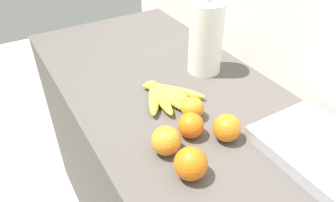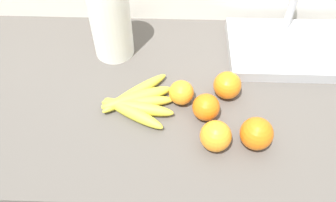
{
  "view_description": "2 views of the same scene",
  "coord_description": "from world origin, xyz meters",
  "px_view_note": "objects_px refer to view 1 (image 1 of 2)",
  "views": [
    {
      "loc": [
        0.56,
        -0.49,
        1.54
      ],
      "look_at": [
        -0.13,
        -0.08,
        0.95
      ],
      "focal_mm": 34.71,
      "sensor_mm": 36.0,
      "label": 1
    },
    {
      "loc": [
        -0.08,
        -0.66,
        1.69
      ],
      "look_at": [
        -0.1,
        -0.09,
        0.99
      ],
      "focal_mm": 38.0,
      "sensor_mm": 36.0,
      "label": 2
    }
  ],
  "objects_px": {
    "orange_right": "(226,128)",
    "sink_basin": "(332,156)",
    "banana_bunch": "(164,95)",
    "orange_back_right": "(166,141)",
    "paper_towel_roll": "(206,38)",
    "orange_far_right": "(193,108)",
    "orange_back_left": "(191,164)",
    "orange_front": "(191,125)"
  },
  "relations": [
    {
      "from": "orange_back_left",
      "to": "orange_far_right",
      "type": "xyz_separation_m",
      "value": [
        -0.19,
        0.13,
        -0.01
      ]
    },
    {
      "from": "banana_bunch",
      "to": "sink_basin",
      "type": "height_order",
      "value": "sink_basin"
    },
    {
      "from": "banana_bunch",
      "to": "orange_right",
      "type": "relative_size",
      "value": 2.79
    },
    {
      "from": "orange_back_left",
      "to": "sink_basin",
      "type": "distance_m",
      "value": 0.37
    },
    {
      "from": "banana_bunch",
      "to": "orange_right",
      "type": "bearing_deg",
      "value": 11.06
    },
    {
      "from": "orange_back_right",
      "to": "orange_right",
      "type": "distance_m",
      "value": 0.17
    },
    {
      "from": "orange_back_left",
      "to": "paper_towel_roll",
      "type": "relative_size",
      "value": 0.29
    },
    {
      "from": "orange_front",
      "to": "orange_back_right",
      "type": "distance_m",
      "value": 0.09
    },
    {
      "from": "banana_bunch",
      "to": "orange_front",
      "type": "relative_size",
      "value": 2.96
    },
    {
      "from": "banana_bunch",
      "to": "orange_front",
      "type": "height_order",
      "value": "orange_front"
    },
    {
      "from": "banana_bunch",
      "to": "orange_back_left",
      "type": "xyz_separation_m",
      "value": [
        0.31,
        -0.11,
        0.02
      ]
    },
    {
      "from": "paper_towel_roll",
      "to": "orange_right",
      "type": "bearing_deg",
      "value": -26.93
    },
    {
      "from": "banana_bunch",
      "to": "orange_back_left",
      "type": "bearing_deg",
      "value": -19.18
    },
    {
      "from": "banana_bunch",
      "to": "orange_back_right",
      "type": "xyz_separation_m",
      "value": [
        0.21,
        -0.12,
        0.02
      ]
    },
    {
      "from": "orange_far_right",
      "to": "orange_back_right",
      "type": "relative_size",
      "value": 0.87
    },
    {
      "from": "orange_front",
      "to": "orange_right",
      "type": "distance_m",
      "value": 0.1
    },
    {
      "from": "orange_far_right",
      "to": "sink_basin",
      "type": "height_order",
      "value": "sink_basin"
    },
    {
      "from": "paper_towel_roll",
      "to": "banana_bunch",
      "type": "bearing_deg",
      "value": -68.46
    },
    {
      "from": "orange_right",
      "to": "paper_towel_roll",
      "type": "distance_m",
      "value": 0.39
    },
    {
      "from": "paper_towel_roll",
      "to": "sink_basin",
      "type": "xyz_separation_m",
      "value": [
        0.55,
        0.01,
        -0.11
      ]
    },
    {
      "from": "orange_far_right",
      "to": "paper_towel_roll",
      "type": "xyz_separation_m",
      "value": [
        -0.21,
        0.2,
        0.1
      ]
    },
    {
      "from": "banana_bunch",
      "to": "orange_right",
      "type": "distance_m",
      "value": 0.26
    },
    {
      "from": "orange_front",
      "to": "orange_back_right",
      "type": "bearing_deg",
      "value": -77.12
    },
    {
      "from": "orange_back_left",
      "to": "paper_towel_roll",
      "type": "distance_m",
      "value": 0.53
    },
    {
      "from": "orange_far_right",
      "to": "orange_right",
      "type": "relative_size",
      "value": 0.89
    },
    {
      "from": "orange_front",
      "to": "paper_towel_roll",
      "type": "relative_size",
      "value": 0.25
    },
    {
      "from": "orange_front",
      "to": "banana_bunch",
      "type": "bearing_deg",
      "value": 172.41
    },
    {
      "from": "orange_far_right",
      "to": "orange_right",
      "type": "xyz_separation_m",
      "value": [
        0.13,
        0.02,
        0.0
      ]
    },
    {
      "from": "banana_bunch",
      "to": "sink_basin",
      "type": "relative_size",
      "value": 0.58
    },
    {
      "from": "orange_right",
      "to": "sink_basin",
      "type": "bearing_deg",
      "value": 41.2
    },
    {
      "from": "orange_front",
      "to": "orange_right",
      "type": "relative_size",
      "value": 0.94
    },
    {
      "from": "orange_front",
      "to": "paper_towel_roll",
      "type": "distance_m",
      "value": 0.38
    },
    {
      "from": "orange_right",
      "to": "sink_basin",
      "type": "distance_m",
      "value": 0.28
    },
    {
      "from": "banana_bunch",
      "to": "paper_towel_roll",
      "type": "height_order",
      "value": "paper_towel_roll"
    },
    {
      "from": "banana_bunch",
      "to": "orange_front",
      "type": "bearing_deg",
      "value": -7.59
    },
    {
      "from": "banana_bunch",
      "to": "orange_far_right",
      "type": "xyz_separation_m",
      "value": [
        0.12,
        0.03,
        0.02
      ]
    },
    {
      "from": "orange_front",
      "to": "orange_right",
      "type": "xyz_separation_m",
      "value": [
        0.06,
        0.07,
        0.0
      ]
    },
    {
      "from": "sink_basin",
      "to": "paper_towel_roll",
      "type": "bearing_deg",
      "value": -178.96
    },
    {
      "from": "banana_bunch",
      "to": "orange_back_left",
      "type": "distance_m",
      "value": 0.33
    },
    {
      "from": "paper_towel_roll",
      "to": "sink_basin",
      "type": "relative_size",
      "value": 0.77
    },
    {
      "from": "orange_front",
      "to": "sink_basin",
      "type": "xyz_separation_m",
      "value": [
        0.27,
        0.26,
        -0.02
      ]
    },
    {
      "from": "orange_front",
      "to": "orange_back_left",
      "type": "bearing_deg",
      "value": -34.1
    }
  ]
}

